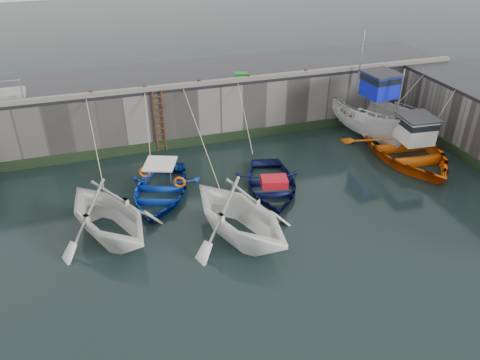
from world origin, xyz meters
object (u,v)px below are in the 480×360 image
object	(u,v)px
boat_near_white	(111,235)
bollard_c	(199,82)
ladder	(159,122)
fish_crate	(241,76)
bollard_a	(91,93)
bollard_b	(145,88)
boat_far_orange	(405,147)
boat_near_blue	(160,195)
bollard_e	(306,71)
boat_near_navy	(271,188)
boat_far_white	(368,115)
bollard_d	(249,77)
boat_near_blacktrim	(239,236)

from	to	relation	value
boat_near_white	bollard_c	distance (m)	9.33
ladder	fish_crate	size ratio (longest dim) A/B	4.99
bollard_a	bollard_b	size ratio (longest dim) A/B	1.00
boat_far_orange	ladder	bearing A→B (deg)	164.19
boat_near_blue	bollard_e	size ratio (longest dim) A/B	17.05
boat_near_navy	boat_far_white	world-z (taller)	boat_far_white
boat_near_white	bollard_c	world-z (taller)	bollard_c
bollard_b	bollard_c	bearing A→B (deg)	0.00
bollard_e	boat_near_navy	bearing A→B (deg)	-125.70
boat_near_navy	fish_crate	xyz separation A→B (m)	(0.52, 5.96, 3.30)
fish_crate	bollard_d	world-z (taller)	fish_crate
ladder	bollard_c	xyz separation A→B (m)	(2.20, 0.34, 1.71)
boat_far_white	bollard_a	size ratio (longest dim) A/B	25.89
ladder	boat_far_orange	world-z (taller)	boat_far_orange
fish_crate	bollard_a	world-z (taller)	fish_crate
bollard_a	bollard_c	xyz separation A→B (m)	(5.20, 0.00, 0.00)
boat_near_navy	bollard_a	world-z (taller)	bollard_a
boat_far_orange	bollard_c	world-z (taller)	boat_far_orange
boat_far_white	bollard_b	distance (m)	11.89
boat_near_navy	bollard_a	size ratio (longest dim) A/B	16.26
boat_near_blue	boat_far_white	world-z (taller)	boat_far_white
boat_near_white	fish_crate	bearing A→B (deg)	19.01
bollard_c	bollard_e	size ratio (longest dim) A/B	1.00
boat_near_navy	bollard_d	distance (m)	6.54
boat_far_orange	bollard_e	bearing A→B (deg)	131.71
boat_near_blue	bollard_d	size ratio (longest dim) A/B	17.05
boat_far_orange	fish_crate	world-z (taller)	boat_far_orange
boat_near_white	bollard_a	size ratio (longest dim) A/B	17.77
boat_far_orange	fish_crate	bearing A→B (deg)	149.08
boat_near_white	bollard_d	xyz separation A→B (m)	(7.89, 6.93, 3.30)
boat_near_blacktrim	bollard_e	bearing A→B (deg)	31.24
boat_near_white	boat_far_orange	world-z (taller)	boat_far_orange
boat_near_white	boat_far_orange	size ratio (longest dim) A/B	0.68
boat_near_navy	bollard_a	bearing A→B (deg)	154.43
boat_far_white	fish_crate	world-z (taller)	boat_far_white
boat_near_navy	bollard_e	bearing A→B (deg)	67.39
boat_near_navy	boat_far_white	xyz separation A→B (m)	(7.08, 3.87, 1.14)
boat_near_blue	boat_far_orange	xyz separation A→B (m)	(12.30, -0.04, 0.46)
ladder	bollard_d	size ratio (longest dim) A/B	11.43
bollard_e	fish_crate	bearing A→B (deg)	173.96
boat_far_orange	boat_far_white	bearing A→B (deg)	103.13
boat_near_blue	bollard_e	distance (m)	10.48
bollard_e	boat_near_blacktrim	bearing A→B (deg)	-127.22
boat_far_orange	bollard_d	distance (m)	8.63
fish_crate	bollard_c	xyz separation A→B (m)	(-2.31, -0.37, -0.00)
boat_near_white	boat_near_navy	size ratio (longest dim) A/B	1.09
boat_far_white	bollard_d	distance (m)	6.85
fish_crate	boat_near_navy	bearing A→B (deg)	-74.83
bollard_a	bollard_e	size ratio (longest dim) A/B	1.00
boat_far_orange	bollard_d	world-z (taller)	boat_far_orange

